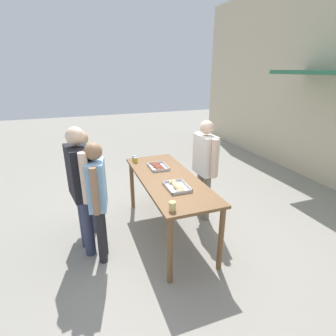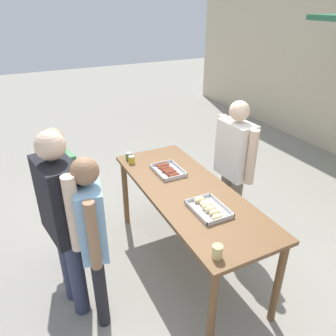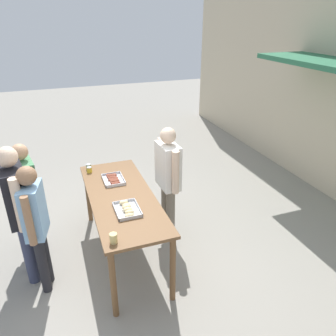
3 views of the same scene
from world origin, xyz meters
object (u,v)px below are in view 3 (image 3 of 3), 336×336
at_px(food_tray_buns, 127,209).
at_px(person_server_behind_table, 168,174).
at_px(person_customer_holding_hotdog, 28,191).
at_px(person_customer_waiting_in_line, 18,205).
at_px(food_tray_sausages, 113,180).
at_px(person_customer_with_cup, 35,219).
at_px(condiment_jar_mustard, 89,167).
at_px(condiment_jar_ketchup, 89,170).
at_px(beer_cup, 113,238).

height_order(food_tray_buns, person_server_behind_table, person_server_behind_table).
xyz_separation_m(person_customer_holding_hotdog, person_customer_waiting_in_line, (0.54, -0.08, 0.10)).
bearing_deg(person_customer_waiting_in_line, food_tray_buns, -117.22).
distance_m(food_tray_sausages, person_customer_with_cup, 1.25).
relative_size(person_customer_holding_hotdog, person_customer_with_cup, 0.99).
bearing_deg(food_tray_sausages, person_customer_with_cup, -55.63).
bearing_deg(condiment_jar_mustard, person_customer_holding_hotdog, -64.76).
height_order(person_server_behind_table, person_customer_waiting_in_line, person_customer_waiting_in_line).
xyz_separation_m(food_tray_buns, condiment_jar_mustard, (-1.32, -0.28, 0.02)).
xyz_separation_m(food_tray_buns, person_server_behind_table, (-0.64, 0.75, 0.04)).
height_order(condiment_jar_mustard, person_server_behind_table, person_server_behind_table).
height_order(condiment_jar_ketchup, person_server_behind_table, person_server_behind_table).
xyz_separation_m(condiment_jar_mustard, condiment_jar_ketchup, (0.10, -0.00, 0.00)).
relative_size(beer_cup, person_server_behind_table, 0.06).
bearing_deg(person_customer_waiting_in_line, food_tray_sausages, -79.37).
relative_size(food_tray_buns, person_customer_holding_hotdog, 0.24).
height_order(beer_cup, person_customer_holding_hotdog, person_customer_holding_hotdog).
bearing_deg(condiment_jar_mustard, beer_cup, 0.09).
bearing_deg(condiment_jar_mustard, food_tray_buns, 11.75).
distance_m(food_tray_buns, condiment_jar_ketchup, 1.25).
relative_size(food_tray_buns, beer_cup, 3.62).
bearing_deg(food_tray_sausages, person_customer_waiting_in_line, -69.40).
height_order(food_tray_sausages, person_customer_holding_hotdog, person_customer_holding_hotdog).
height_order(food_tray_buns, condiment_jar_ketchup, condiment_jar_ketchup).
bearing_deg(food_tray_buns, person_customer_waiting_in_line, -107.25).
xyz_separation_m(condiment_jar_ketchup, person_customer_waiting_in_line, (0.84, -0.93, 0.07)).
relative_size(food_tray_buns, condiment_jar_mustard, 4.53).
distance_m(beer_cup, person_server_behind_table, 1.56).
xyz_separation_m(food_tray_sausages, person_server_behind_table, (0.19, 0.75, 0.05)).
distance_m(food_tray_buns, person_customer_holding_hotdog, 1.46).
xyz_separation_m(person_server_behind_table, person_customer_waiting_in_line, (0.26, -1.97, 0.05)).
distance_m(condiment_jar_mustard, person_customer_waiting_in_line, 1.33).
bearing_deg(person_server_behind_table, person_customer_holding_hotdog, -100.48).
xyz_separation_m(beer_cup, person_customer_with_cup, (-0.66, -0.76, -0.01)).
distance_m(condiment_jar_ketchup, person_customer_waiting_in_line, 1.26).
xyz_separation_m(food_tray_sausages, food_tray_buns, (0.83, -0.00, 0.01)).
bearing_deg(person_customer_with_cup, food_tray_sausages, -44.67).
distance_m(food_tray_sausages, condiment_jar_ketchup, 0.48).
distance_m(beer_cup, person_customer_holding_hotdog, 1.69).
height_order(condiment_jar_mustard, person_customer_with_cup, person_customer_with_cup).
bearing_deg(condiment_jar_ketchup, person_customer_with_cup, -34.49).
relative_size(person_customer_holding_hotdog, person_customer_waiting_in_line, 0.90).
xyz_separation_m(condiment_jar_mustard, person_customer_waiting_in_line, (0.95, -0.94, 0.07)).
xyz_separation_m(food_tray_buns, beer_cup, (0.54, -0.27, 0.03)).
height_order(beer_cup, person_customer_waiting_in_line, person_customer_waiting_in_line).
xyz_separation_m(food_tray_buns, person_customer_waiting_in_line, (-0.38, -1.21, 0.09)).
height_order(beer_cup, person_customer_with_cup, person_customer_with_cup).
bearing_deg(person_server_behind_table, beer_cup, -43.27).
xyz_separation_m(condiment_jar_mustard, person_server_behind_table, (0.68, 1.03, 0.02)).
bearing_deg(food_tray_buns, food_tray_sausages, 179.93).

